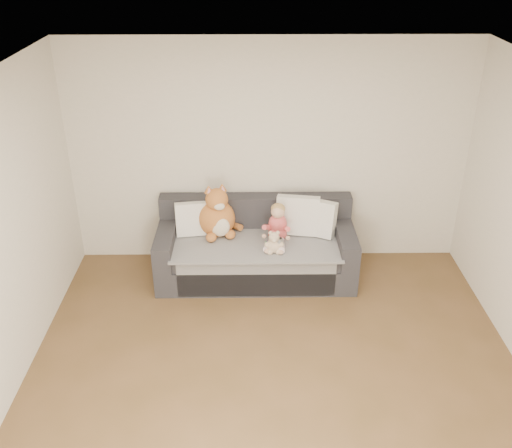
{
  "coord_description": "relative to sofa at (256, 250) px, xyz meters",
  "views": [
    {
      "loc": [
        -0.22,
        -3.52,
        3.62
      ],
      "look_at": [
        -0.15,
        1.87,
        0.75
      ],
      "focal_mm": 40.0,
      "sensor_mm": 36.0,
      "label": 1
    }
  ],
  "objects": [
    {
      "name": "room_shell",
      "position": [
        0.15,
        -1.64,
        0.99
      ],
      "size": [
        5.0,
        5.0,
        5.0
      ],
      "color": "brown",
      "rests_on": "ground"
    },
    {
      "name": "teddy_bear",
      "position": [
        0.19,
        -0.32,
        0.27
      ],
      "size": [
        0.21,
        0.15,
        0.26
      ],
      "rotation": [
        0.0,
        0.0,
        0.04
      ],
      "color": "#CDA98E",
      "rests_on": "sofa"
    },
    {
      "name": "sofa",
      "position": [
        0.0,
        0.0,
        0.0
      ],
      "size": [
        2.2,
        0.94,
        0.85
      ],
      "color": "#2A292E",
      "rests_on": "ground"
    },
    {
      "name": "cushion_right_front",
      "position": [
        0.68,
        0.1,
        0.37
      ],
      "size": [
        0.49,
        0.38,
        0.42
      ],
      "rotation": [
        0.0,
        0.0,
        -0.47
      ],
      "color": "silver",
      "rests_on": "sofa"
    },
    {
      "name": "plush_cow",
      "position": [
        0.23,
        -0.23,
        0.24
      ],
      "size": [
        0.14,
        0.22,
        0.17
      ],
      "rotation": [
        0.0,
        0.0,
        -0.05
      ],
      "color": "white",
      "rests_on": "sofa"
    },
    {
      "name": "toddler",
      "position": [
        0.24,
        -0.07,
        0.35
      ],
      "size": [
        0.31,
        0.46,
        0.45
      ],
      "rotation": [
        0.0,
        0.0,
        -0.17
      ],
      "color": "#C0444E",
      "rests_on": "sofa"
    },
    {
      "name": "plush_cat",
      "position": [
        -0.43,
        0.1,
        0.39
      ],
      "size": [
        0.51,
        0.49,
        0.63
      ],
      "rotation": [
        0.0,
        0.0,
        0.3
      ],
      "color": "#A17023",
      "rests_on": "sofa"
    },
    {
      "name": "cushion_left",
      "position": [
        -0.69,
        0.11,
        0.35
      ],
      "size": [
        0.44,
        0.25,
        0.39
      ],
      "rotation": [
        0.0,
        0.0,
        0.16
      ],
      "color": "silver",
      "rests_on": "sofa"
    },
    {
      "name": "cushion_right_back",
      "position": [
        0.47,
        0.12,
        0.38
      ],
      "size": [
        0.51,
        0.29,
        0.45
      ],
      "rotation": [
        0.0,
        0.0,
        -0.15
      ],
      "color": "silver",
      "rests_on": "sofa"
    },
    {
      "name": "sippy_cup",
      "position": [
        0.15,
        -0.25,
        0.23
      ],
      "size": [
        0.11,
        0.09,
        0.12
      ],
      "rotation": [
        0.0,
        0.0,
        -0.36
      ],
      "color": "#683899",
      "rests_on": "sofa"
    }
  ]
}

